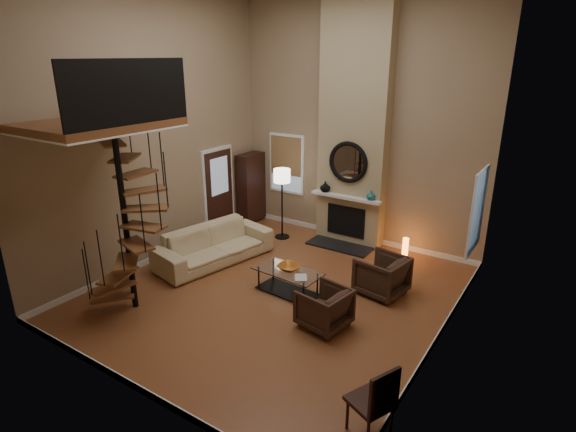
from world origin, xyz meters
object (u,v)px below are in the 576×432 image
Objects in this scene: coffee_table at (288,279)px; accent_lamp at (405,248)px; hutch at (251,187)px; sofa at (214,244)px; floor_lamp at (282,181)px; armchair_near at (385,277)px; armchair_far at (327,309)px; side_chair at (376,400)px.

accent_lamp reaches higher than coffee_table.
hutch is 2.64m from sofa.
floor_lamp is (0.45, 1.93, 1.02)m from sofa.
floor_lamp is at bearing -102.06° from armchair_near.
armchair_far is 0.57× the size of coffee_table.
coffee_table is 1.34× the size of side_chair.
floor_lamp reaches higher than armchair_far.
floor_lamp reaches higher than armchair_near.
armchair_far is (4.13, -3.36, -0.60)m from hutch.
coffee_table is at bearing -116.23° from accent_lamp.
hutch reaches higher than coffee_table.
armchair_far is at bearing -92.05° from accent_lamp.
armchair_far is 0.76× the size of side_chair.
armchair_near is at bearing 110.14° from side_chair.
floor_lamp is at bearing 133.77° from side_chair.
hutch is at bearing -101.67° from armchair_near.
hutch is at bearing 31.76° from sofa.
hutch reaches higher than side_chair.
side_chair is (5.68, -5.05, -0.42)m from hutch.
armchair_near reaches higher than accent_lamp.
accent_lamp is 5.20m from side_chair.
floor_lamp is at bearing -125.98° from armchair_far.
hutch is 1.80× the size of side_chair.
hutch is 4.31m from accent_lamp.
side_chair is (1.43, -4.99, 0.28)m from accent_lamp.
hutch is 4.06m from coffee_table.
side_chair is at bearing 30.09° from armchair_near.
armchair_near is at bearing -21.62° from hutch.
armchair_near is 3.49m from side_chair.
sofa is (0.87, -2.43, -0.55)m from hutch.
armchair_near is at bearing 177.23° from armchair_far.
sofa is 2.09m from coffee_table.
armchair_far is (-0.35, -1.59, 0.00)m from armchair_near.
armchair_far is 1.61× the size of accent_lamp.
hutch is 0.69× the size of sofa.
hutch reaches higher than armchair_far.
armchair_far is at bearing -39.15° from hutch.
side_chair is at bearing -74.01° from accent_lamp.
floor_lamp is 6.37m from side_chair.
floor_lamp is 1.74× the size of side_chair.
side_chair is at bearing -41.64° from hutch.
armchair_far is at bearing -28.43° from coffee_table.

